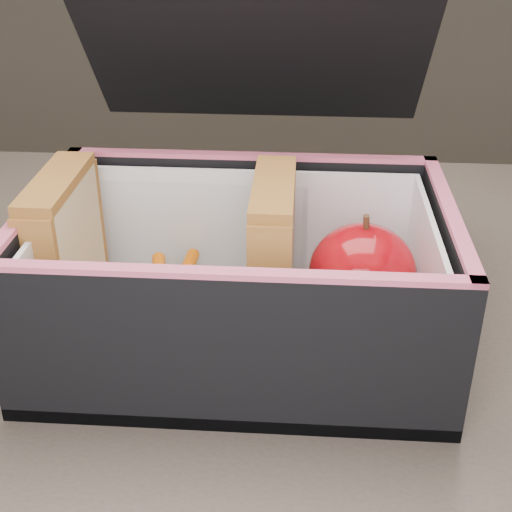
# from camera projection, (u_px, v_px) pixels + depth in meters

# --- Properties ---
(kitchen_table) EXTENTS (1.20, 0.80, 0.75)m
(kitchen_table) POSITION_uv_depth(u_px,v_px,m) (254.00, 474.00, 0.52)
(kitchen_table) COLOR brown
(kitchen_table) RESTS_ON ground
(lunch_bag) EXTENTS (0.28, 0.30, 0.24)m
(lunch_bag) POSITION_uv_depth(u_px,v_px,m) (241.00, 266.00, 0.48)
(lunch_bag) COLOR black
(lunch_bag) RESTS_ON kitchen_table
(plastic_tub) EXTENTS (0.19, 0.13, 0.08)m
(plastic_tub) POSITION_uv_depth(u_px,v_px,m) (169.00, 273.00, 0.49)
(plastic_tub) COLOR white
(plastic_tub) RESTS_ON lunch_bag
(sandwich_left) EXTENTS (0.03, 0.09, 0.11)m
(sandwich_left) POSITION_uv_depth(u_px,v_px,m) (65.00, 248.00, 0.49)
(sandwich_left) COLOR tan
(sandwich_left) RESTS_ON plastic_tub
(sandwich_right) EXTENTS (0.03, 0.10, 0.11)m
(sandwich_right) POSITION_uv_depth(u_px,v_px,m) (273.00, 255.00, 0.48)
(sandwich_right) COLOR tan
(sandwich_right) RESTS_ON plastic_tub
(carrot_sticks) EXTENTS (0.04, 0.13, 0.03)m
(carrot_sticks) POSITION_uv_depth(u_px,v_px,m) (162.00, 301.00, 0.49)
(carrot_sticks) COLOR #D85601
(carrot_sticks) RESTS_ON plastic_tub
(paper_napkin) EXTENTS (0.08, 0.08, 0.01)m
(paper_napkin) POSITION_uv_depth(u_px,v_px,m) (364.00, 319.00, 0.50)
(paper_napkin) COLOR white
(paper_napkin) RESTS_ON lunch_bag
(red_apple) EXTENTS (0.10, 0.10, 0.08)m
(red_apple) POSITION_uv_depth(u_px,v_px,m) (362.00, 273.00, 0.48)
(red_apple) COLOR #91000D
(red_apple) RESTS_ON paper_napkin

